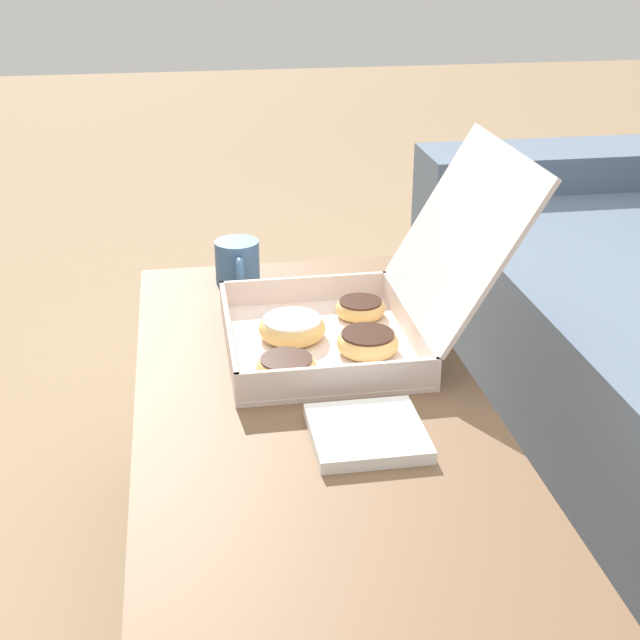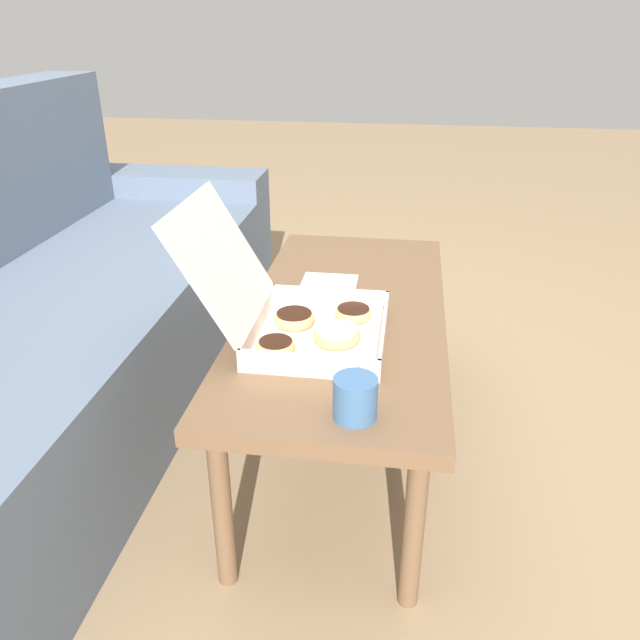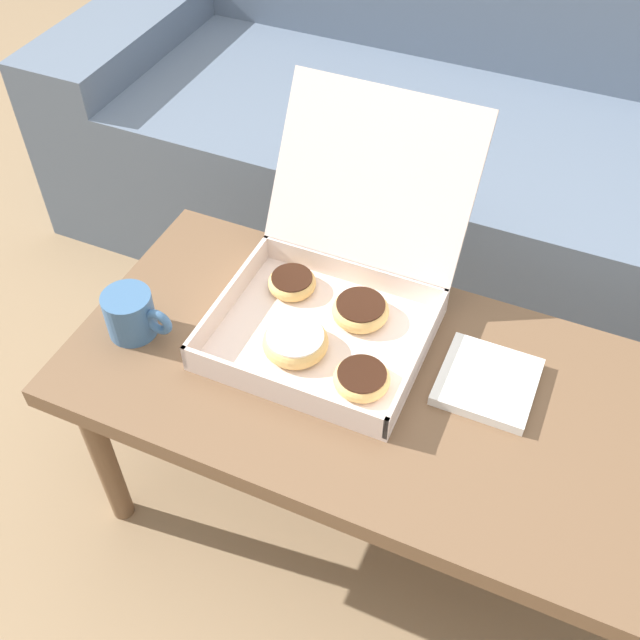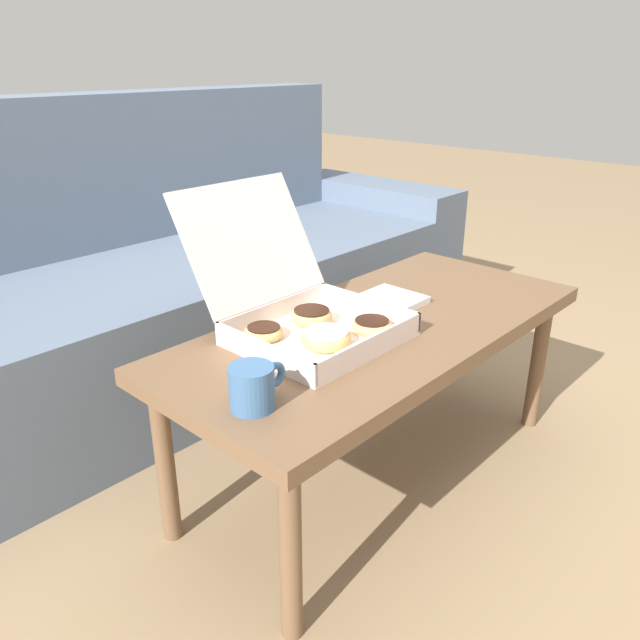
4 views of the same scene
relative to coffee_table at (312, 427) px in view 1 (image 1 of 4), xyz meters
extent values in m
plane|color=#937756|center=(0.00, 0.13, -0.41)|extent=(12.00, 12.00, 0.00)
cube|color=slate|center=(-1.11, 0.90, -0.14)|extent=(0.24, 0.83, 0.54)
cube|color=brown|center=(0.00, 0.00, 0.03)|extent=(1.17, 0.53, 0.04)
cylinder|color=brown|center=(-0.53, -0.20, -0.20)|extent=(0.04, 0.04, 0.41)
cylinder|color=brown|center=(-0.53, 0.20, -0.20)|extent=(0.04, 0.04, 0.41)
cube|color=silver|center=(-0.18, 0.04, 0.05)|extent=(0.37, 0.31, 0.01)
cube|color=silver|center=(-0.18, -0.11, 0.08)|extent=(0.37, 0.01, 0.05)
cube|color=silver|center=(-0.18, 0.19, 0.08)|extent=(0.37, 0.01, 0.05)
cube|color=silver|center=(-0.36, 0.04, 0.08)|extent=(0.01, 0.31, 0.05)
cube|color=silver|center=(0.00, 0.04, 0.08)|extent=(0.01, 0.31, 0.05)
cube|color=silver|center=(-0.18, 0.28, 0.24)|extent=(0.37, 0.16, 0.28)
torus|color=#E0B266|center=(-0.13, 0.11, 0.07)|extent=(0.10, 0.10, 0.03)
cylinder|color=black|center=(-0.13, 0.11, 0.08)|extent=(0.09, 0.09, 0.02)
torus|color=#E0B266|center=(-0.07, -0.03, 0.07)|extent=(0.09, 0.09, 0.03)
cylinder|color=black|center=(-0.07, -0.03, 0.08)|extent=(0.08, 0.08, 0.01)
torus|color=#E0B266|center=(-0.21, 0.00, 0.07)|extent=(0.11, 0.11, 0.04)
cylinder|color=white|center=(-0.21, 0.00, 0.08)|extent=(0.10, 0.10, 0.02)
torus|color=#E0B266|center=(-0.27, 0.13, 0.07)|extent=(0.09, 0.09, 0.03)
cylinder|color=black|center=(-0.27, 0.13, 0.08)|extent=(0.08, 0.08, 0.01)
cylinder|color=#3D6693|center=(-0.49, -0.07, 0.09)|extent=(0.09, 0.09, 0.09)
torus|color=#3D6693|center=(-0.43, -0.07, 0.09)|extent=(0.05, 0.02, 0.05)
cube|color=white|center=(0.12, 0.06, 0.06)|extent=(0.16, 0.16, 0.02)
camera|label=1|loc=(1.16, -0.17, 0.72)|focal=50.00mm
camera|label=2|loc=(-1.50, -0.15, 0.76)|focal=35.00mm
camera|label=3|loc=(0.18, -0.76, 1.03)|focal=42.00mm
camera|label=4|loc=(-1.16, -0.86, 0.66)|focal=35.00mm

